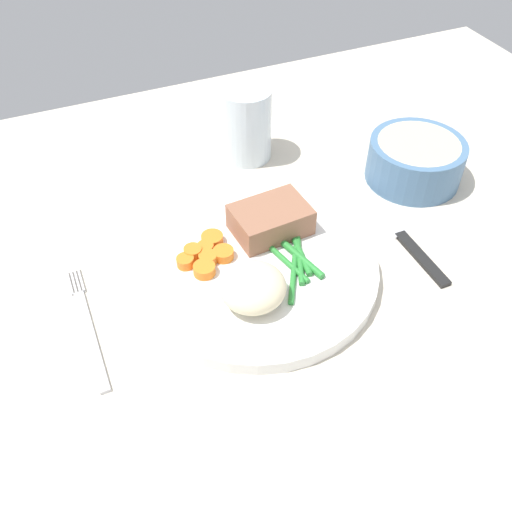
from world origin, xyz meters
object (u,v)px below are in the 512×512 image
fork (88,326)px  salad_bowl (416,159)px  dinner_plate (256,268)px  knife (396,230)px  water_glass (246,128)px  meat_portion (271,219)px

fork → salad_bowl: 44.76cm
dinner_plate → knife: dinner_plate is taller
dinner_plate → water_glass: 22.68cm
meat_portion → fork: meat_portion is taller
water_glass → knife: bearing=-64.4°
dinner_plate → fork: 18.48cm
knife → salad_bowl: bearing=43.1°
knife → fork: bearing=176.6°
knife → water_glass: size_ratio=2.07×
dinner_plate → meat_portion: bearing=49.4°
dinner_plate → fork: bearing=-179.2°
fork → water_glass: 33.96cm
dinner_plate → fork: size_ratio=1.59×
dinner_plate → knife: bearing=-0.9°
knife → water_glass: bearing=112.2°
salad_bowl → water_glass: bearing=143.2°
meat_portion → salad_bowl: (21.92, 3.55, -0.11)cm
fork → water_glass: bearing=34.7°
fork → knife: 36.34cm
meat_portion → dinner_plate: bearing=-130.6°
fork → salad_bowl: salad_bowl is taller
fork → knife: (36.34, -0.03, -0.00)cm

